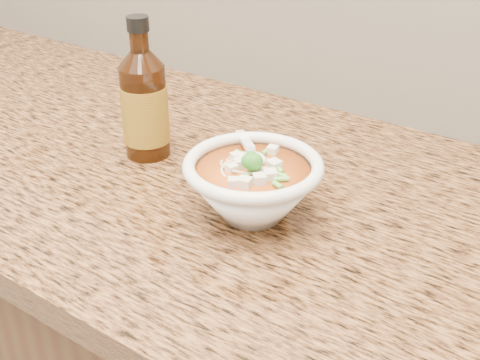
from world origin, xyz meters
The scene contains 3 objects.
counter_slab centered at (0.00, 1.68, 0.88)m, with size 4.00×0.68×0.04m, color brown.
soup_bowl centered at (0.11, 1.60, 0.94)m, with size 0.18×0.18×0.10m.
hot_sauce_bottle centered at (-0.12, 1.65, 0.98)m, with size 0.07×0.07×0.21m.
Camera 1 is at (0.47, 1.05, 1.33)m, focal length 45.00 mm.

